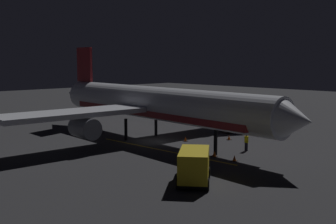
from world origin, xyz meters
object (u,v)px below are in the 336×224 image
Objects in this scene: catering_truck at (238,122)px; traffic_cone_far at (229,138)px; traffic_cone_near_left at (234,158)px; traffic_cone_under_wing at (214,154)px; baggage_truck at (195,165)px; traffic_cone_near_right at (185,139)px; ground_crew_worker at (246,142)px; airliner at (152,104)px.

traffic_cone_far is at bearing 26.31° from catering_truck.
traffic_cone_near_left is (13.03, 9.19, -1.08)m from catering_truck.
traffic_cone_under_wing is at bearing 27.61° from catering_truck.
traffic_cone_far is (-15.25, -8.43, -1.04)m from baggage_truck.
traffic_cone_near_right is at bearing -116.49° from traffic_cone_under_wing.
baggage_truck is at bearing 16.95° from ground_crew_worker.
ground_crew_worker is at bearing 54.08° from traffic_cone_far.
traffic_cone_under_wing and traffic_cone_far have the same top height.
traffic_cone_near_right and traffic_cone_under_wing have the same top height.
traffic_cone_near_left is (4.36, 1.79, -0.64)m from ground_crew_worker.
airliner is 17.01m from baggage_truck.
baggage_truck is 12.27m from ground_crew_worker.
traffic_cone_far is at bearing -151.54° from traffic_cone_under_wing.
baggage_truck is at bearing 28.28° from catering_truck.
airliner is 22.91× the size of ground_crew_worker.
baggage_truck is 15.86m from traffic_cone_near_right.
ground_crew_worker is at bearing 171.37° from traffic_cone_under_wing.
traffic_cone_near_left and traffic_cone_under_wing have the same top height.
catering_truck is at bearing -152.39° from traffic_cone_under_wing.
traffic_cone_under_wing is (1.22, 10.12, -3.87)m from airliner.
traffic_cone_near_left is at bearing 22.32° from ground_crew_worker.
ground_crew_worker is (-3.03, 10.76, -3.24)m from airliner.
ground_crew_worker is (8.67, 7.40, -0.44)m from catering_truck.
traffic_cone_far is (-6.54, 5.91, -3.87)m from airliner.
traffic_cone_near_left is 1.00× the size of traffic_cone_near_right.
traffic_cone_near_right is at bearing -134.20° from baggage_truck.
traffic_cone_near_left is at bearing 87.42° from traffic_cone_under_wing.
catering_truck is 9.44m from traffic_cone_near_right.
baggage_truck reaches higher than traffic_cone_far.
airliner reaches higher than traffic_cone_near_right.
ground_crew_worker reaches higher than traffic_cone_under_wing.
baggage_truck is 23.17m from catering_truck.
traffic_cone_far is at bearing -125.92° from ground_crew_worker.
catering_truck reaches higher than baggage_truck.
catering_truck is 14.62m from traffic_cone_under_wing.
airliner is 5.42m from traffic_cone_near_right.
traffic_cone_near_right is (-3.66, -9.56, 0.00)m from traffic_cone_near_left.
traffic_cone_under_wing is (-7.48, -4.22, -1.04)m from baggage_truck.
traffic_cone_near_left is 1.00× the size of traffic_cone_under_wing.
airliner is 72.48× the size of traffic_cone_near_left.
airliner is at bearing -96.88° from traffic_cone_under_wing.
airliner is 72.48× the size of traffic_cone_near_right.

